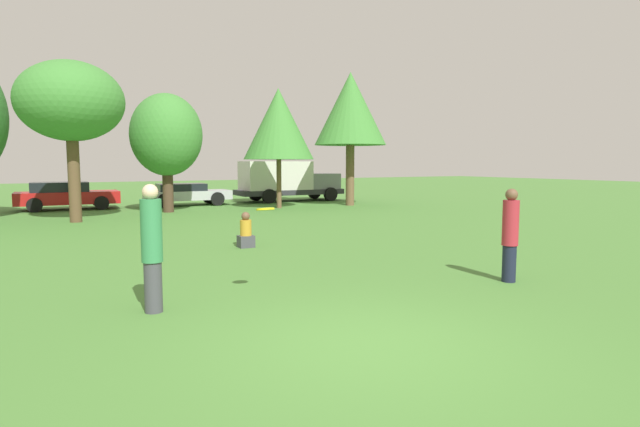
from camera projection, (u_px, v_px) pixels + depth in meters
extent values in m
plane|color=#477A33|center=(368.00, 345.00, 6.40)|extent=(120.00, 120.00, 0.00)
cylinder|color=#3F3F47|center=(153.00, 287.00, 7.77)|extent=(0.27, 0.27, 0.78)
cylinder|color=#337F4C|center=(151.00, 231.00, 7.68)|extent=(0.31, 0.31, 0.95)
sphere|color=beige|center=(150.00, 192.00, 7.63)|extent=(0.23, 0.23, 0.23)
cylinder|color=#191E33|center=(509.00, 263.00, 9.77)|extent=(0.26, 0.26, 0.70)
cylinder|color=#A52633|center=(511.00, 223.00, 9.69)|extent=(0.30, 0.30, 0.86)
sphere|color=brown|center=(512.00, 195.00, 9.64)|extent=(0.23, 0.23, 0.23)
cylinder|color=yellow|center=(265.00, 209.00, 8.28)|extent=(0.30, 0.30, 0.08)
cube|color=#3F3F47|center=(246.00, 241.00, 13.76)|extent=(0.41, 0.34, 0.32)
cylinder|color=#BF8C26|center=(246.00, 228.00, 13.72)|extent=(0.31, 0.31, 0.42)
sphere|color=brown|center=(246.00, 216.00, 13.69)|extent=(0.23, 0.23, 0.23)
cylinder|color=brown|center=(74.00, 176.00, 19.46)|extent=(0.44, 0.44, 3.50)
ellipsoid|color=#3D7F33|center=(71.00, 101.00, 19.18)|extent=(3.87, 3.87, 2.99)
cylinder|color=#473323|center=(168.00, 183.00, 23.44)|extent=(0.48, 0.48, 2.65)
ellipsoid|color=#3D7F33|center=(166.00, 135.00, 23.22)|extent=(3.21, 3.21, 3.72)
cylinder|color=brown|center=(279.00, 184.00, 25.60)|extent=(0.25, 0.25, 2.43)
cone|color=#3D7F33|center=(279.00, 124.00, 25.31)|extent=(3.49, 3.49, 3.49)
cylinder|color=brown|center=(350.00, 175.00, 27.25)|extent=(0.45, 0.45, 3.20)
cone|color=#3D7F33|center=(350.00, 109.00, 26.90)|extent=(3.79, 3.79, 3.79)
cube|color=red|center=(68.00, 198.00, 24.83)|extent=(4.61, 2.00, 0.59)
cube|color=black|center=(60.00, 187.00, 24.62)|extent=(2.55, 1.72, 0.46)
cylinder|color=black|center=(98.00, 200.00, 26.34)|extent=(0.68, 0.18, 0.67)
cylinder|color=black|center=(102.00, 203.00, 24.68)|extent=(0.68, 0.18, 0.67)
cylinder|color=black|center=(36.00, 202.00, 25.03)|extent=(0.68, 0.18, 0.67)
cylinder|color=black|center=(34.00, 205.00, 23.37)|extent=(0.68, 0.18, 0.67)
cube|color=#B2B2B7|center=(188.00, 195.00, 27.19)|extent=(4.43, 1.77, 0.48)
cube|color=black|center=(181.00, 187.00, 27.00)|extent=(2.45, 1.52, 0.38)
cylinder|color=black|center=(209.00, 197.00, 28.58)|extent=(0.72, 0.22, 0.72)
cylinder|color=black|center=(218.00, 199.00, 27.11)|extent=(0.72, 0.22, 0.72)
cylinder|color=black|center=(159.00, 199.00, 27.32)|extent=(0.72, 0.22, 0.72)
cylinder|color=black|center=(165.00, 201.00, 25.85)|extent=(0.72, 0.22, 0.72)
cube|color=#2D2D33|center=(289.00, 192.00, 30.35)|extent=(6.32, 2.28, 0.30)
cube|color=slate|center=(319.00, 181.00, 31.19)|extent=(2.06, 2.08, 0.92)
cube|color=beige|center=(276.00, 175.00, 29.85)|extent=(3.94, 2.23, 1.64)
cylinder|color=black|center=(314.00, 192.00, 32.32)|extent=(0.81, 0.30, 0.80)
cylinder|color=black|center=(331.00, 194.00, 30.44)|extent=(0.81, 0.30, 0.80)
cylinder|color=black|center=(256.00, 194.00, 30.51)|extent=(0.81, 0.30, 0.80)
cylinder|color=black|center=(269.00, 196.00, 28.63)|extent=(0.81, 0.30, 0.80)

